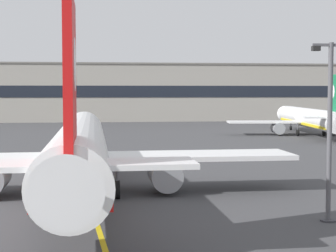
{
  "coord_description": "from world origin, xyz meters",
  "views": [
    {
      "loc": [
        2.33,
        -27.92,
        7.6
      ],
      "look_at": [
        7.65,
        15.98,
        4.78
      ],
      "focal_mm": 59.67,
      "sensor_mm": 36.0,
      "label": 1
    }
  ],
  "objects_px": {
    "airliner_background": "(309,118)",
    "safety_cone_by_nose_gear": "(87,163)",
    "airliner_foreground": "(80,149)",
    "apron_lamp_post": "(330,128)"
  },
  "relations": [
    {
      "from": "airliner_foreground",
      "to": "airliner_background",
      "type": "bearing_deg",
      "value": 53.84
    },
    {
      "from": "airliner_background",
      "to": "safety_cone_by_nose_gear",
      "type": "distance_m",
      "value": 50.0
    },
    {
      "from": "apron_lamp_post",
      "to": "airliner_background",
      "type": "bearing_deg",
      "value": 69.96
    },
    {
      "from": "airliner_foreground",
      "to": "airliner_background",
      "type": "distance_m",
      "value": 61.94
    },
    {
      "from": "apron_lamp_post",
      "to": "safety_cone_by_nose_gear",
      "type": "distance_m",
      "value": 30.27
    },
    {
      "from": "airliner_foreground",
      "to": "airliner_background",
      "type": "relative_size",
      "value": 1.17
    },
    {
      "from": "airliner_background",
      "to": "safety_cone_by_nose_gear",
      "type": "bearing_deg",
      "value": -136.92
    },
    {
      "from": "airliner_background",
      "to": "apron_lamp_post",
      "type": "height_order",
      "value": "apron_lamp_post"
    },
    {
      "from": "airliner_background",
      "to": "apron_lamp_post",
      "type": "xyz_separation_m",
      "value": [
        -21.94,
        -60.14,
        2.59
      ]
    },
    {
      "from": "airliner_foreground",
      "to": "apron_lamp_post",
      "type": "bearing_deg",
      "value": -34.77
    }
  ]
}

